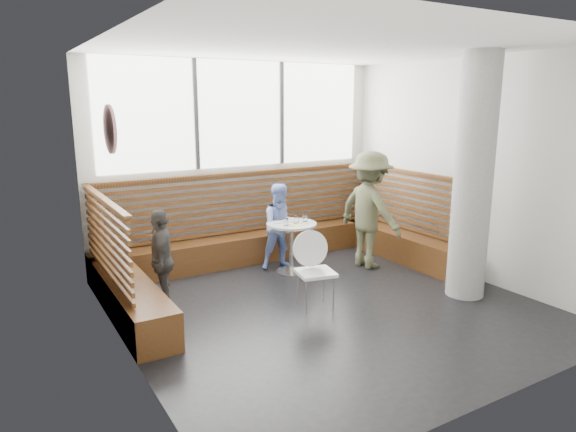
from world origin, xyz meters
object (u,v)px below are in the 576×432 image
cafe_chair (312,264)px  child_back (282,227)px  cafe_table (292,237)px  child_left (162,260)px  adult_man (370,210)px  concrete_column (473,178)px

cafe_chair → child_back: (0.46, 1.56, 0.10)m
cafe_table → child_left: child_left is taller
adult_man → child_left: adult_man is taller
cafe_chair → adult_man: size_ratio=0.53×
cafe_table → child_left: (-2.12, -0.36, 0.08)m
cafe_table → child_back: bearing=93.6°
concrete_column → child_left: (-3.67, 1.63, -0.96)m
cafe_table → concrete_column: bearing=-52.1°
concrete_column → child_left: 4.13m
concrete_column → adult_man: bearing=101.7°
child_left → cafe_chair: bearing=80.5°
concrete_column → child_left: size_ratio=2.49×
adult_man → child_back: bearing=55.9°
cafe_table → child_back: child_back is taller
concrete_column → child_back: concrete_column is taller
cafe_table → cafe_chair: bearing=-110.2°
child_back → cafe_chair: bearing=-96.4°
cafe_table → cafe_chair: size_ratio=0.80×
cafe_chair → child_left: size_ratio=0.76×
concrete_column → cafe_table: (-1.55, 1.99, -1.04)m
child_left → child_back: bearing=126.7°
cafe_table → child_back: 0.30m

